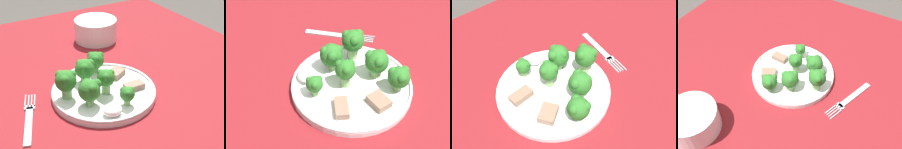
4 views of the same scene
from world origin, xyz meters
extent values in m
cube|color=maroon|center=(0.00, 0.00, 0.70)|extent=(1.14, 1.01, 0.03)
cylinder|color=brown|center=(-0.51, -0.45, 0.34)|extent=(0.06, 0.06, 0.68)
cylinder|color=white|center=(0.05, -0.06, 0.72)|extent=(0.25, 0.25, 0.01)
torus|color=white|center=(0.05, -0.06, 0.73)|extent=(0.25, 0.25, 0.01)
cube|color=#B2B2B7|center=(-0.14, -0.09, 0.72)|extent=(0.06, 0.12, 0.00)
cube|color=#B2B2B7|center=(-0.12, -0.03, 0.72)|extent=(0.03, 0.02, 0.00)
cube|color=#B2B2B7|center=(-0.10, -0.01, 0.72)|extent=(0.02, 0.05, 0.00)
cube|color=#B2B2B7|center=(-0.11, -0.01, 0.72)|extent=(0.02, 0.05, 0.00)
cube|color=#B2B2B7|center=(-0.11, -0.01, 0.72)|extent=(0.02, 0.05, 0.00)
cube|color=#B2B2B7|center=(-0.12, 0.00, 0.72)|extent=(0.02, 0.05, 0.00)
cylinder|color=#7FA866|center=(0.03, -0.01, 0.74)|extent=(0.02, 0.02, 0.02)
sphere|color=#286B23|center=(0.03, -0.01, 0.76)|extent=(0.05, 0.05, 0.05)
sphere|color=#286B23|center=(0.05, -0.01, 0.77)|extent=(0.02, 0.02, 0.02)
sphere|color=#286B23|center=(0.03, 0.00, 0.77)|extent=(0.02, 0.02, 0.02)
sphere|color=#286B23|center=(0.03, -0.02, 0.77)|extent=(0.02, 0.02, 0.02)
cylinder|color=#7FA866|center=(0.08, 0.02, 0.73)|extent=(0.02, 0.02, 0.02)
sphere|color=#286B23|center=(0.08, 0.02, 0.76)|extent=(0.04, 0.04, 0.04)
sphere|color=#286B23|center=(0.09, 0.02, 0.77)|extent=(0.02, 0.02, 0.02)
sphere|color=#286B23|center=(0.07, 0.04, 0.77)|extent=(0.02, 0.02, 0.02)
sphere|color=#286B23|center=(0.07, 0.01, 0.77)|extent=(0.02, 0.02, 0.02)
cylinder|color=#7FA866|center=(0.05, -0.08, 0.74)|extent=(0.02, 0.02, 0.03)
sphere|color=#286B23|center=(0.05, -0.08, 0.77)|extent=(0.04, 0.04, 0.04)
sphere|color=#286B23|center=(0.07, -0.08, 0.78)|extent=(0.02, 0.02, 0.02)
sphere|color=#286B23|center=(0.05, -0.07, 0.78)|extent=(0.02, 0.02, 0.02)
sphere|color=#286B23|center=(0.05, -0.09, 0.78)|extent=(0.02, 0.02, 0.02)
cylinder|color=#7FA866|center=(0.00, -0.10, 0.74)|extent=(0.02, 0.02, 0.02)
sphere|color=#286B23|center=(0.00, -0.10, 0.76)|extent=(0.05, 0.05, 0.05)
sphere|color=#286B23|center=(0.02, -0.10, 0.77)|extent=(0.02, 0.02, 0.02)
sphere|color=#286B23|center=(0.00, -0.09, 0.77)|extent=(0.02, 0.02, 0.02)
sphere|color=#286B23|center=(0.00, -0.11, 0.77)|extent=(0.02, 0.02, 0.02)
cylinder|color=#7FA866|center=(0.07, -0.14, 0.73)|extent=(0.01, 0.01, 0.02)
sphere|color=#286B23|center=(0.07, -0.14, 0.75)|extent=(0.03, 0.03, 0.03)
sphere|color=#286B23|center=(0.08, -0.14, 0.76)|extent=(0.01, 0.01, 0.01)
sphere|color=#286B23|center=(0.07, -0.13, 0.76)|extent=(0.01, 0.01, 0.01)
sphere|color=#286B23|center=(0.07, -0.15, 0.76)|extent=(0.01, 0.01, 0.01)
cylinder|color=#7FA866|center=(-0.03, -0.05, 0.74)|extent=(0.02, 0.02, 0.03)
sphere|color=#286B23|center=(-0.03, -0.05, 0.77)|extent=(0.05, 0.05, 0.05)
sphere|color=#286B23|center=(-0.02, -0.05, 0.78)|extent=(0.02, 0.02, 0.02)
sphere|color=#286B23|center=(-0.04, -0.03, 0.78)|extent=(0.02, 0.02, 0.02)
sphere|color=#286B23|center=(-0.04, -0.06, 0.78)|extent=(0.02, 0.02, 0.02)
cube|color=#846651|center=(0.12, -0.09, 0.73)|extent=(0.05, 0.03, 0.01)
cube|color=#846651|center=(0.11, -0.02, 0.73)|extent=(0.05, 0.05, 0.02)
ellipsoid|color=white|center=(0.03, -0.15, 0.74)|extent=(0.04, 0.04, 0.02)
camera|label=1|loc=(-0.24, -0.60, 1.14)|focal=50.00mm
camera|label=2|loc=(0.49, -0.15, 1.18)|focal=50.00mm
camera|label=3|loc=(0.27, 0.16, 1.09)|focal=35.00mm
camera|label=4|loc=(-0.21, 0.40, 1.32)|focal=42.00mm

